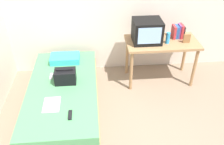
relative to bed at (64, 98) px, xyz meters
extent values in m
cube|color=#9E754C|center=(0.00, 0.00, -0.08)|extent=(1.00, 2.00, 0.27)
cube|color=#4C935B|center=(0.00, 0.00, 0.14)|extent=(0.97, 1.94, 0.16)
cube|color=#9E754C|center=(1.57, 0.65, 0.51)|extent=(1.16, 0.60, 0.04)
cylinder|color=#9E754C|center=(1.05, 0.41, 0.14)|extent=(0.05, 0.05, 0.71)
cylinder|color=#9E754C|center=(2.09, 0.41, 0.14)|extent=(0.05, 0.05, 0.71)
cylinder|color=#9E754C|center=(1.05, 0.89, 0.14)|extent=(0.05, 0.05, 0.71)
cylinder|color=#9E754C|center=(2.09, 0.89, 0.14)|extent=(0.05, 0.05, 0.71)
cube|color=black|center=(1.32, 0.66, 0.71)|extent=(0.44, 0.38, 0.36)
cube|color=#8CB2E0|center=(1.32, 0.47, 0.72)|extent=(0.35, 0.01, 0.26)
cylinder|color=#3399DB|center=(1.64, 0.57, 0.63)|extent=(0.06, 0.06, 0.18)
cube|color=#B72D33|center=(1.78, 0.76, 0.64)|extent=(0.04, 0.16, 0.21)
cube|color=#2D5699|center=(1.82, 0.76, 0.64)|extent=(0.03, 0.14, 0.21)
cube|color=#2D5699|center=(1.85, 0.76, 0.64)|extent=(0.02, 0.14, 0.21)
cube|color=#7A3D89|center=(1.87, 0.76, 0.65)|extent=(0.02, 0.14, 0.22)
cube|color=#B72D33|center=(1.90, 0.76, 0.65)|extent=(0.04, 0.17, 0.23)
cube|color=black|center=(1.94, 0.76, 0.63)|extent=(0.03, 0.14, 0.20)
cube|color=olive|center=(1.94, 0.56, 0.61)|extent=(0.11, 0.02, 0.15)
cube|color=#33A8B7|center=(0.00, 0.68, 0.27)|extent=(0.47, 0.29, 0.10)
cube|color=black|center=(0.05, 0.10, 0.32)|extent=(0.30, 0.20, 0.20)
cylinder|color=black|center=(0.05, 0.10, 0.44)|extent=(0.24, 0.02, 0.02)
cube|color=white|center=(-0.10, -0.38, 0.23)|extent=(0.21, 0.29, 0.01)
cube|color=black|center=(0.15, -0.60, 0.23)|extent=(0.04, 0.16, 0.02)
cube|color=#B7B7BC|center=(-0.18, 0.25, 0.23)|extent=(0.04, 0.14, 0.02)
camera|label=1|loc=(0.47, -2.79, 2.35)|focal=39.27mm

